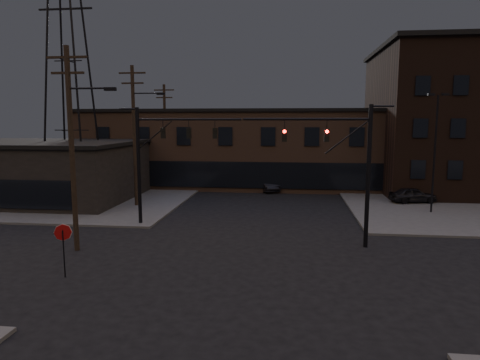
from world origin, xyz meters
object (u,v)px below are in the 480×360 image
(parked_car_lot_a, at_px, (413,195))
(car_crossing, at_px, (267,184))
(traffic_signal_far, at_px, (157,152))
(stop_sign, at_px, (63,238))
(parked_car_lot_b, at_px, (432,184))
(traffic_signal_near, at_px, (348,160))

(parked_car_lot_a, distance_m, car_crossing, 14.08)
(traffic_signal_far, bearing_deg, stop_sign, -97.32)
(traffic_signal_far, distance_m, parked_car_lot_b, 28.36)
(parked_car_lot_a, bearing_deg, car_crossing, 54.26)
(traffic_signal_near, relative_size, car_crossing, 1.79)
(car_crossing, bearing_deg, stop_sign, -127.57)
(traffic_signal_near, xyz_separation_m, car_crossing, (-5.56, 19.05, -4.19))
(traffic_signal_near, bearing_deg, parked_car_lot_a, 61.29)
(traffic_signal_far, height_order, parked_car_lot_a, traffic_signal_far)
(parked_car_lot_b, bearing_deg, parked_car_lot_a, 139.79)
(car_crossing, bearing_deg, traffic_signal_near, -94.32)
(traffic_signal_far, relative_size, stop_sign, 3.23)
(parked_car_lot_a, relative_size, car_crossing, 0.87)
(traffic_signal_near, bearing_deg, traffic_signal_far, 163.83)
(traffic_signal_near, relative_size, stop_sign, 3.23)
(stop_sign, bearing_deg, parked_car_lot_b, 47.33)
(traffic_signal_far, height_order, parked_car_lot_b, traffic_signal_far)
(stop_sign, height_order, parked_car_lot_b, stop_sign)
(traffic_signal_near, xyz_separation_m, stop_sign, (-13.36, -6.49, -3.09))
(stop_sign, relative_size, car_crossing, 0.55)
(parked_car_lot_a, relative_size, parked_car_lot_b, 0.75)
(stop_sign, xyz_separation_m, parked_car_lot_a, (20.68, 19.86, -1.03))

